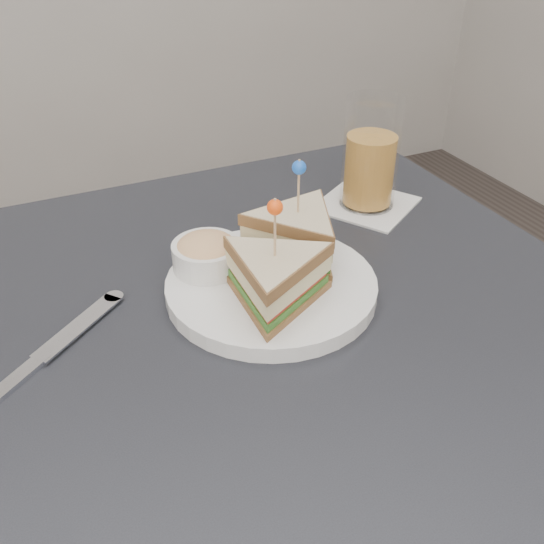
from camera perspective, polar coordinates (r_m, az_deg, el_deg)
The scene contains 4 objects.
table at distance 0.72m, azimuth -0.39°, elevation -8.92°, with size 0.80×0.80×0.75m.
plate_meal at distance 0.69m, azimuth 0.30°, elevation 0.96°, with size 0.28×0.26×0.14m.
cutlery_knife at distance 0.66m, azimuth -20.58°, elevation -7.32°, with size 0.18×0.16×0.01m.
drink_set at distance 0.88m, azimuth 9.23°, elevation 10.35°, with size 0.17×0.17×0.16m.
Camera 1 is at (-0.22, -0.49, 1.16)m, focal length 40.00 mm.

